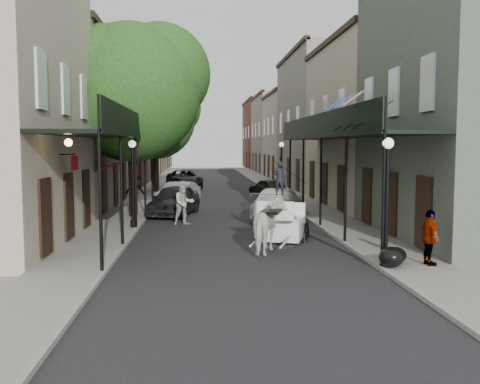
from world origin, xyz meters
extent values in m
plane|color=gray|center=(0.00, 0.00, 0.00)|extent=(140.00, 140.00, 0.00)
cube|color=black|center=(0.00, 20.00, 0.01)|extent=(8.00, 90.00, 0.01)
cube|color=gray|center=(-5.00, 20.00, 0.06)|extent=(2.20, 90.00, 0.12)
cube|color=gray|center=(5.00, 20.00, 0.06)|extent=(2.20, 90.00, 0.12)
cube|color=#B5AF91|center=(-8.60, 30.00, 5.25)|extent=(5.00, 80.00, 10.50)
cube|color=gray|center=(8.60, 30.00, 5.25)|extent=(5.00, 80.00, 10.50)
cube|color=black|center=(-5.00, 7.00, 4.00)|extent=(2.20, 18.00, 0.12)
cube|color=black|center=(-3.95, 7.00, 4.50)|extent=(0.06, 18.00, 1.00)
cylinder|color=black|center=(-4.00, -2.00, 2.12)|extent=(0.10, 0.10, 4.00)
cylinder|color=black|center=(-4.00, 6.00, 2.12)|extent=(0.10, 0.10, 4.00)
cylinder|color=black|center=(-4.00, 14.00, 2.12)|extent=(0.10, 0.10, 4.00)
cube|color=black|center=(5.00, 7.00, 4.00)|extent=(2.20, 18.00, 0.12)
cube|color=black|center=(3.95, 7.00, 4.50)|extent=(0.06, 18.00, 1.00)
cylinder|color=black|center=(4.00, -2.00, 2.12)|extent=(0.10, 0.10, 4.00)
cylinder|color=black|center=(4.00, 6.00, 2.12)|extent=(0.10, 0.10, 4.00)
cylinder|color=black|center=(4.00, 14.00, 2.12)|extent=(0.10, 0.10, 4.00)
cylinder|color=#382619|center=(-4.60, 10.00, 2.92)|extent=(0.44, 0.44, 5.60)
sphere|color=#1B4315|center=(-4.60, 10.00, 6.20)|extent=(6.80, 6.80, 6.80)
sphere|color=#1B4315|center=(-3.24, 10.60, 7.20)|extent=(5.10, 5.10, 5.10)
cylinder|color=#382619|center=(-4.60, 24.00, 2.64)|extent=(0.44, 0.44, 5.04)
sphere|color=#1B4315|center=(-4.60, 24.00, 5.58)|extent=(6.00, 6.00, 6.00)
sphere|color=#1B4315|center=(-3.40, 24.60, 6.48)|extent=(4.50, 4.50, 4.50)
cylinder|color=black|center=(4.10, -2.00, 0.27)|extent=(0.28, 0.28, 0.30)
cylinder|color=black|center=(4.10, -2.00, 1.82)|extent=(0.12, 0.12, 3.40)
sphere|color=white|center=(4.10, -2.00, 3.67)|extent=(0.32, 0.32, 0.32)
cylinder|color=black|center=(-4.10, 6.00, 0.27)|extent=(0.28, 0.28, 0.30)
cylinder|color=black|center=(-4.10, 6.00, 1.82)|extent=(0.12, 0.12, 3.40)
sphere|color=white|center=(-4.10, 6.00, 3.67)|extent=(0.32, 0.32, 0.32)
cylinder|color=black|center=(4.10, 18.00, 0.27)|extent=(0.28, 0.28, 0.30)
cylinder|color=black|center=(4.10, 18.00, 1.82)|extent=(0.12, 0.12, 3.40)
sphere|color=white|center=(4.10, 18.00, 3.67)|extent=(0.32, 0.32, 0.32)
imported|color=silver|center=(1.09, 0.74, 0.92)|extent=(1.61, 2.37, 1.83)
torus|color=black|center=(1.22, 4.09, 0.69)|extent=(0.53, 1.39, 1.43)
torus|color=black|center=(2.95, 3.53, 0.69)|extent=(0.53, 1.39, 1.43)
torus|color=black|center=(0.95, 2.54, 0.35)|extent=(0.30, 0.73, 0.74)
torus|color=black|center=(2.26, 2.12, 0.35)|extent=(0.30, 0.73, 0.74)
cube|color=white|center=(2.01, 3.59, 1.16)|extent=(2.09, 2.38, 0.78)
cube|color=white|center=(1.66, 2.49, 1.72)|extent=(1.45, 0.99, 0.13)
cube|color=white|center=(1.57, 2.22, 2.05)|extent=(1.30, 0.51, 0.55)
imported|color=black|center=(1.66, 2.49, 2.41)|extent=(0.52, 0.42, 1.25)
imported|color=#B7B5AD|center=(-2.00, 7.33, 1.00)|extent=(1.18, 1.06, 2.00)
imported|color=gray|center=(-5.00, 14.12, 1.02)|extent=(1.21, 0.74, 1.81)
imported|color=gray|center=(5.41, -2.00, 0.94)|extent=(0.45, 0.98, 1.64)
imported|color=black|center=(-2.60, 10.68, 0.79)|extent=(2.95, 4.95, 1.58)
imported|color=#9D9DA2|center=(-2.60, 15.70, 0.68)|extent=(2.79, 4.40, 1.37)
imported|color=black|center=(-2.60, 28.33, 0.77)|extent=(3.44, 5.92, 1.55)
imported|color=white|center=(2.60, 9.00, 0.77)|extent=(3.60, 5.73, 1.55)
imported|color=black|center=(3.60, 21.68, 0.60)|extent=(2.68, 3.77, 1.19)
ellipsoid|color=black|center=(4.20, -2.20, 0.42)|extent=(0.71, 0.71, 0.60)
ellipsoid|color=black|center=(4.50, -1.75, 0.37)|extent=(0.62, 0.62, 0.50)
camera|label=1|loc=(-1.24, -16.90, 3.61)|focal=40.00mm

